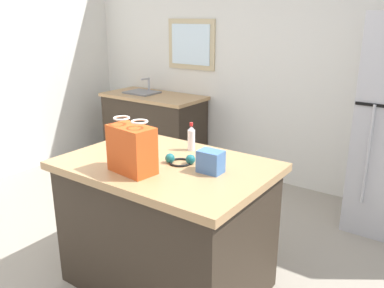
# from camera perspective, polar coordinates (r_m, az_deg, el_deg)

# --- Properties ---
(ground) EXTENTS (6.45, 6.45, 0.00)m
(ground) POSITION_cam_1_polar(r_m,az_deg,el_deg) (3.11, -8.36, -18.83)
(ground) COLOR #9E9384
(back_wall) EXTENTS (5.38, 0.13, 2.75)m
(back_wall) POSITION_cam_1_polar(r_m,az_deg,el_deg) (4.55, 12.27, 11.44)
(back_wall) COLOR silver
(back_wall) RESTS_ON ground
(kitchen_island) EXTENTS (1.37, 0.94, 0.92)m
(kitchen_island) POSITION_cam_1_polar(r_m,az_deg,el_deg) (2.83, -3.60, -11.36)
(kitchen_island) COLOR #33281E
(kitchen_island) RESTS_ON ground
(sink_counter) EXTENTS (1.30, 0.64, 1.09)m
(sink_counter) POSITION_cam_1_polar(r_m,az_deg,el_deg) (5.20, -5.44, 2.24)
(sink_counter) COLOR #33281E
(sink_counter) RESTS_ON ground
(shopping_bag) EXTENTS (0.31, 0.20, 0.34)m
(shopping_bag) POSITION_cam_1_polar(r_m,az_deg,el_deg) (2.46, -8.54, -0.69)
(shopping_bag) COLOR #DB511E
(shopping_bag) RESTS_ON kitchen_island
(small_box) EXTENTS (0.15, 0.11, 0.14)m
(small_box) POSITION_cam_1_polar(r_m,az_deg,el_deg) (2.46, 2.66, -2.51)
(small_box) COLOR #4775B7
(small_box) RESTS_ON kitchen_island
(bottle) EXTENTS (0.05, 0.05, 0.20)m
(bottle) POSITION_cam_1_polar(r_m,az_deg,el_deg) (2.85, -0.09, 0.85)
(bottle) COLOR white
(bottle) RESTS_ON kitchen_island
(ear_defenders) EXTENTS (0.20, 0.20, 0.06)m
(ear_defenders) POSITION_cam_1_polar(r_m,az_deg,el_deg) (2.61, -1.69, -2.30)
(ear_defenders) COLOR black
(ear_defenders) RESTS_ON kitchen_island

